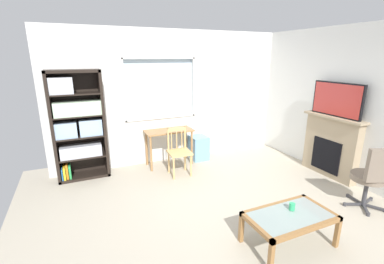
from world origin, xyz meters
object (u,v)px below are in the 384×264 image
bookshelf (77,124)px  desk_under_window (169,136)px  plastic_drawer_unit (199,148)px  wooden_chair (179,151)px  tv (337,99)px  office_chair (373,175)px  fireplace (331,146)px  sippy_cup (292,207)px  coffee_table (290,219)px

bookshelf → desk_under_window: bearing=-3.7°
bookshelf → plastic_drawer_unit: (2.40, -0.06, -0.78)m
wooden_chair → desk_under_window: bearing=91.7°
plastic_drawer_unit → tv: size_ratio=0.53×
wooden_chair → office_chair: size_ratio=0.90×
plastic_drawer_unit → office_chair: 3.22m
tv → office_chair: tv is taller
wooden_chair → fireplace: 2.86m
desk_under_window → plastic_drawer_unit: 0.80m
plastic_drawer_unit → office_chair: office_chair is taller
desk_under_window → sippy_cup: desk_under_window is taller
fireplace → tv: 0.88m
bookshelf → office_chair: 4.84m
wooden_chair → plastic_drawer_unit: (0.69, 0.56, -0.21)m
wooden_chair → tv: size_ratio=0.92×
tv → office_chair: size_ratio=0.98×
desk_under_window → coffee_table: desk_under_window is taller
coffee_table → fireplace: bearing=29.9°
bookshelf → coffee_table: 3.81m
desk_under_window → coffee_table: size_ratio=0.94×
desk_under_window → coffee_table: (0.48, -2.94, -0.27)m
desk_under_window → coffee_table: bearing=-80.7°
desk_under_window → sippy_cup: 2.93m
tv → sippy_cup: 2.54m
bookshelf → wooden_chair: (1.71, -0.62, -0.57)m
bookshelf → wooden_chair: bookshelf is taller
fireplace → sippy_cup: size_ratio=13.06×
sippy_cup → coffee_table: bearing=-140.9°
tv → office_chair: 1.51m
sippy_cup → fireplace: bearing=29.5°
bookshelf → tv: size_ratio=2.04×
sippy_cup → desk_under_window: bearing=101.2°
office_chair → coffee_table: 1.66m
fireplace → tv: size_ratio=1.20×
desk_under_window → wooden_chair: size_ratio=1.09×
office_chair → plastic_drawer_unit: bearing=116.2°
coffee_table → desk_under_window: bearing=99.3°
office_chair → desk_under_window: bearing=126.9°
plastic_drawer_unit → tv: (1.89, -1.77, 1.21)m
wooden_chair → sippy_cup: wooden_chair is taller
coffee_table → plastic_drawer_unit: bearing=85.7°
tv → coffee_table: tv is taller
fireplace → coffee_table: fireplace is taller
wooden_chair → tv: (2.58, -1.20, 1.00)m
plastic_drawer_unit → fireplace: (1.91, -1.77, 0.32)m
desk_under_window → plastic_drawer_unit: size_ratio=1.89×
desk_under_window → bookshelf: bearing=176.3°
bookshelf → office_chair: (3.82, -2.94, -0.48)m
bookshelf → coffee_table: size_ratio=1.91×
wooden_chair → fireplace: fireplace is taller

